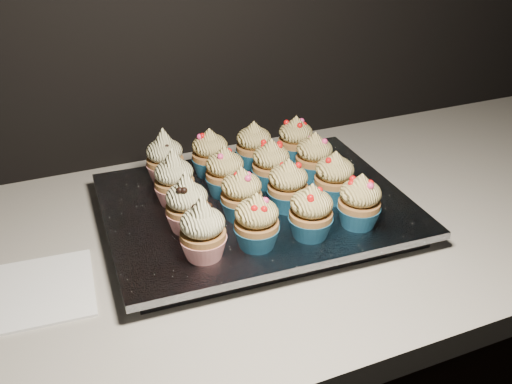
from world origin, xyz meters
The scene contains 20 objects.
worktop centered at (0.00, 1.70, 0.88)m, with size 2.44×0.64×0.04m, color beige.
napkin centered at (-0.13, 1.66, 0.90)m, with size 0.15×0.15×0.00m, color white.
baking_tray centered at (0.21, 1.72, 0.91)m, with size 0.43×0.33×0.02m, color black.
foil_lining centered at (0.21, 1.72, 0.93)m, with size 0.47×0.36×0.01m, color silver.
cupcake_0 centered at (0.09, 1.61, 0.97)m, with size 0.06×0.06×0.10m.
cupcake_1 centered at (0.16, 1.60, 0.97)m, with size 0.06×0.06×0.08m.
cupcake_2 centered at (0.24, 1.60, 0.97)m, with size 0.06×0.06×0.08m.
cupcake_3 centered at (0.32, 1.60, 0.97)m, with size 0.06×0.06×0.08m.
cupcake_4 centered at (0.09, 1.68, 0.97)m, with size 0.06×0.06×0.10m.
cupcake_5 centered at (0.17, 1.68, 0.97)m, with size 0.06×0.06×0.08m.
cupcake_6 centered at (0.25, 1.68, 0.97)m, with size 0.06×0.06×0.08m.
cupcake_7 centered at (0.33, 1.68, 0.97)m, with size 0.06×0.06×0.08m.
cupcake_8 centered at (0.09, 1.76, 0.97)m, with size 0.06×0.06×0.10m.
cupcake_9 centered at (0.18, 1.76, 0.97)m, with size 0.06×0.06×0.08m.
cupcake_10 centered at (0.25, 1.75, 0.97)m, with size 0.06×0.06×0.08m.
cupcake_11 centered at (0.33, 1.75, 0.97)m, with size 0.06×0.06×0.08m.
cupcake_12 centered at (0.10, 1.84, 0.97)m, with size 0.06×0.06×0.10m.
cupcake_13 centered at (0.18, 1.83, 0.97)m, with size 0.06×0.06×0.08m.
cupcake_14 centered at (0.26, 1.83, 0.97)m, with size 0.06×0.06×0.08m.
cupcake_15 centered at (0.34, 1.83, 0.97)m, with size 0.06×0.06×0.08m.
Camera 1 is at (-0.09, 1.00, 1.39)m, focal length 40.00 mm.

